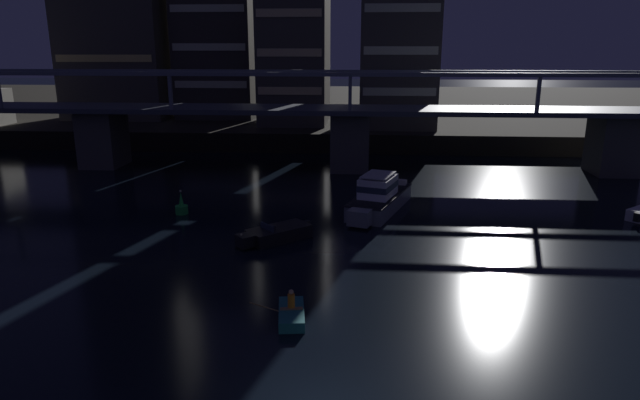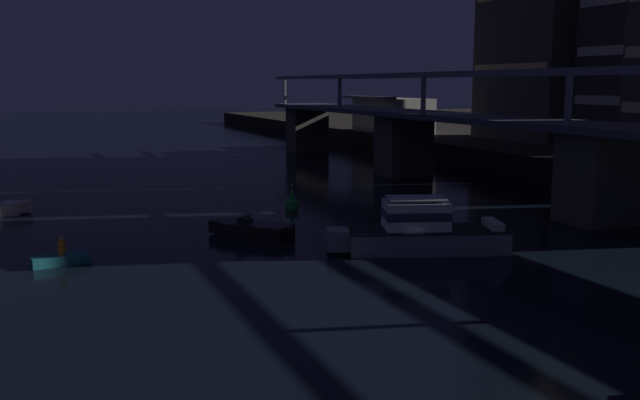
{
  "view_description": "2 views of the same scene",
  "coord_description": "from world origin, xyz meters",
  "px_view_note": "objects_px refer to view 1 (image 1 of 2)",
  "views": [
    {
      "loc": [
        0.96,
        -15.49,
        11.46
      ],
      "look_at": [
        -1.65,
        20.4,
        1.55
      ],
      "focal_mm": 31.08,
      "sensor_mm": 36.0,
      "label": 1
    },
    {
      "loc": [
        32.42,
        5.39,
        8.43
      ],
      "look_at": [
        -1.38,
        19.43,
        2.33
      ],
      "focal_mm": 39.12,
      "sensor_mm": 36.0,
      "label": 2
    }
  ],
  "objects_px": {
    "cabin_cruiser_near_left": "(379,197)",
    "tower_central": "(295,33)",
    "river_bridge": "(350,127)",
    "dinghy_with_paddler": "(291,313)",
    "channel_buoy": "(182,207)",
    "speedboat_near_center": "(276,234)",
    "tower_west_tall": "(216,28)",
    "tower_east_tall": "(398,30)"
  },
  "relations": [
    {
      "from": "speedboat_near_center",
      "to": "dinghy_with_paddler",
      "type": "xyz_separation_m",
      "value": [
        2.2,
        -10.18,
        -0.14
      ]
    },
    {
      "from": "tower_central",
      "to": "dinghy_with_paddler",
      "type": "xyz_separation_m",
      "value": [
        5.53,
        -50.06,
        -13.01
      ]
    },
    {
      "from": "river_bridge",
      "to": "cabin_cruiser_near_left",
      "type": "relative_size",
      "value": 11.2
    },
    {
      "from": "cabin_cruiser_near_left",
      "to": "tower_east_tall",
      "type": "bearing_deg",
      "value": 84.83
    },
    {
      "from": "speedboat_near_center",
      "to": "dinghy_with_paddler",
      "type": "height_order",
      "value": "dinghy_with_paddler"
    },
    {
      "from": "channel_buoy",
      "to": "dinghy_with_paddler",
      "type": "distance_m",
      "value": 18.15
    },
    {
      "from": "river_bridge",
      "to": "dinghy_with_paddler",
      "type": "relative_size",
      "value": 38.29
    },
    {
      "from": "dinghy_with_paddler",
      "to": "tower_west_tall",
      "type": "bearing_deg",
      "value": 107.07
    },
    {
      "from": "cabin_cruiser_near_left",
      "to": "tower_central",
      "type": "bearing_deg",
      "value": 106.57
    },
    {
      "from": "river_bridge",
      "to": "dinghy_with_paddler",
      "type": "height_order",
      "value": "river_bridge"
    },
    {
      "from": "river_bridge",
      "to": "tower_west_tall",
      "type": "relative_size",
      "value": 4.34
    },
    {
      "from": "tower_west_tall",
      "to": "tower_central",
      "type": "bearing_deg",
      "value": -20.38
    },
    {
      "from": "cabin_cruiser_near_left",
      "to": "speedboat_near_center",
      "type": "distance_m",
      "value": 9.49
    },
    {
      "from": "tower_east_tall",
      "to": "speedboat_near_center",
      "type": "height_order",
      "value": "tower_east_tall"
    },
    {
      "from": "tower_west_tall",
      "to": "dinghy_with_paddler",
      "type": "bearing_deg",
      "value": -72.93
    },
    {
      "from": "tower_west_tall",
      "to": "channel_buoy",
      "type": "xyz_separation_m",
      "value": [
        6.86,
        -38.9,
        -13.6
      ]
    },
    {
      "from": "speedboat_near_center",
      "to": "tower_east_tall",
      "type": "bearing_deg",
      "value": 76.42
    },
    {
      "from": "tower_west_tall",
      "to": "speedboat_near_center",
      "type": "relative_size",
      "value": 5.34
    },
    {
      "from": "cabin_cruiser_near_left",
      "to": "speedboat_near_center",
      "type": "xyz_separation_m",
      "value": [
        -6.48,
        -6.9,
        -0.64
      ]
    },
    {
      "from": "river_bridge",
      "to": "tower_west_tall",
      "type": "distance_m",
      "value": 31.14
    },
    {
      "from": "speedboat_near_center",
      "to": "river_bridge",
      "type": "bearing_deg",
      "value": 79.0
    },
    {
      "from": "tower_east_tall",
      "to": "dinghy_with_paddler",
      "type": "xyz_separation_m",
      "value": [
        -7.17,
        -48.96,
        -13.3
      ]
    },
    {
      "from": "dinghy_with_paddler",
      "to": "tower_east_tall",
      "type": "bearing_deg",
      "value": 81.67
    },
    {
      "from": "tower_west_tall",
      "to": "tower_east_tall",
      "type": "relative_size",
      "value": 1.04
    },
    {
      "from": "channel_buoy",
      "to": "dinghy_with_paddler",
      "type": "xyz_separation_m",
      "value": [
        9.77,
        -15.29,
        -0.2
      ]
    },
    {
      "from": "river_bridge",
      "to": "speedboat_near_center",
      "type": "distance_m",
      "value": 21.73
    },
    {
      "from": "river_bridge",
      "to": "tower_central",
      "type": "height_order",
      "value": "tower_central"
    },
    {
      "from": "speedboat_near_center",
      "to": "tower_central",
      "type": "bearing_deg",
      "value": 94.77
    },
    {
      "from": "tower_east_tall",
      "to": "dinghy_with_paddler",
      "type": "height_order",
      "value": "tower_east_tall"
    },
    {
      "from": "tower_west_tall",
      "to": "tower_central",
      "type": "height_order",
      "value": "tower_west_tall"
    },
    {
      "from": "river_bridge",
      "to": "tower_central",
      "type": "relative_size",
      "value": 4.64
    },
    {
      "from": "tower_west_tall",
      "to": "speedboat_near_center",
      "type": "xyz_separation_m",
      "value": [
        14.43,
        -44.0,
        -13.66
      ]
    },
    {
      "from": "river_bridge",
      "to": "channel_buoy",
      "type": "xyz_separation_m",
      "value": [
        -11.66,
        -15.9,
        -3.71
      ]
    },
    {
      "from": "tower_central",
      "to": "dinghy_with_paddler",
      "type": "bearing_deg",
      "value": -83.7
    },
    {
      "from": "river_bridge",
      "to": "channel_buoy",
      "type": "distance_m",
      "value": 20.06
    },
    {
      "from": "river_bridge",
      "to": "tower_central",
      "type": "xyz_separation_m",
      "value": [
        -7.41,
        18.87,
        9.1
      ]
    },
    {
      "from": "river_bridge",
      "to": "cabin_cruiser_near_left",
      "type": "bearing_deg",
      "value": -80.35
    },
    {
      "from": "tower_west_tall",
      "to": "channel_buoy",
      "type": "relative_size",
      "value": 13.66
    },
    {
      "from": "tower_west_tall",
      "to": "tower_central",
      "type": "xyz_separation_m",
      "value": [
        11.11,
        -4.13,
        -0.79
      ]
    },
    {
      "from": "river_bridge",
      "to": "dinghy_with_paddler",
      "type": "bearing_deg",
      "value": -93.45
    },
    {
      "from": "tower_central",
      "to": "tower_east_tall",
      "type": "xyz_separation_m",
      "value": [
        12.69,
        -1.09,
        0.29
      ]
    },
    {
      "from": "tower_central",
      "to": "dinghy_with_paddler",
      "type": "relative_size",
      "value": 8.25
    }
  ]
}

